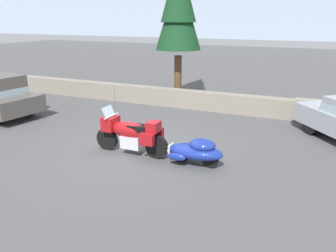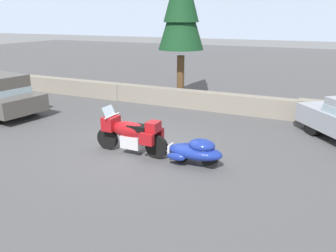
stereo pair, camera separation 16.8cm
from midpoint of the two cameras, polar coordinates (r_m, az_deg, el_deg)
ground_plane at (r=10.47m, az=-4.73°, el=-3.75°), size 80.00×80.00×0.00m
stone_guard_wall at (r=14.83m, az=6.68°, el=4.17°), size 24.00×0.56×0.83m
distant_ridgeline at (r=103.88m, az=24.00°, el=18.38°), size 240.00×80.00×16.00m
touring_motorcycle at (r=9.93m, az=-5.68°, el=-1.14°), size 2.31×0.76×1.33m
car_shaped_trailer at (r=9.19m, az=5.07°, el=-4.10°), size 2.20×0.78×0.76m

